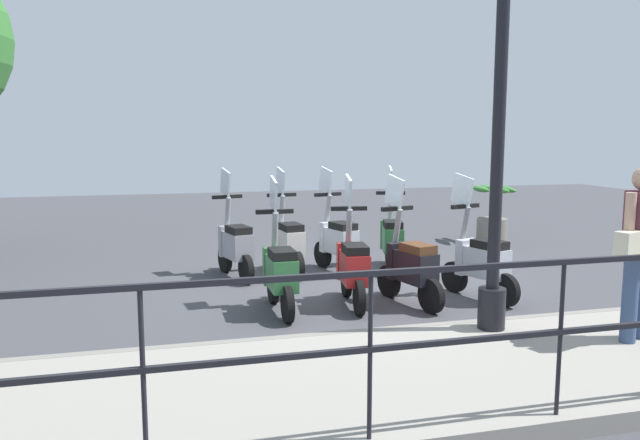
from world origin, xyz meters
TOP-DOWN VIEW (x-y plane):
  - ground_plane at (0.00, 0.00)m, footprint 28.00×28.00m
  - promenade_walkway at (-3.15, 0.00)m, footprint 2.20×20.00m
  - fence_railing at (-4.20, -0.00)m, footprint 0.04×16.03m
  - lamp_post_near at (-2.40, -0.54)m, footprint 0.26×0.90m
  - pedestrian_with_bag at (-3.05, -1.62)m, footprint 0.44×0.62m
  - potted_palm at (2.73, -3.50)m, footprint 1.06×0.66m
  - scooter_near_0 at (-0.91, -1.24)m, footprint 1.20×0.55m
  - scooter_near_1 at (-0.92, -0.31)m, footprint 1.21×0.52m
  - scooter_near_2 at (-0.78, 0.36)m, footprint 1.23×0.44m
  - scooter_near_3 at (-0.85, 1.25)m, footprint 1.23×0.44m
  - scooter_far_0 at (0.95, -0.80)m, footprint 1.21×0.53m
  - scooter_far_1 at (0.98, 0.03)m, footprint 1.20×0.53m
  - scooter_far_2 at (1.06, 0.75)m, footprint 1.23×0.44m
  - scooter_far_3 at (1.00, 1.53)m, footprint 1.21×0.51m

SIDE VIEW (x-z plane):
  - ground_plane at x=0.00m, z-range 0.00..0.00m
  - promenade_walkway at x=-3.15m, z-range 0.00..0.15m
  - potted_palm at x=2.73m, z-range -0.08..0.97m
  - scooter_near_0 at x=-0.91m, z-range -0.29..1.25m
  - scooter_near_1 at x=-0.92m, z-range -0.29..1.25m
  - scooter_near_2 at x=-0.78m, z-range -0.29..1.25m
  - scooter_near_3 at x=-0.85m, z-range -0.29..1.25m
  - scooter_far_0 at x=0.95m, z-range -0.29..1.25m
  - scooter_far_1 at x=0.98m, z-range -0.29..1.25m
  - scooter_far_2 at x=1.06m, z-range -0.29..1.25m
  - scooter_far_3 at x=1.00m, z-range -0.29..1.25m
  - fence_railing at x=-4.20m, z-range 0.36..1.43m
  - pedestrian_with_bag at x=-3.05m, z-range 0.28..1.87m
  - lamp_post_near at x=-2.40m, z-range -0.09..3.90m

